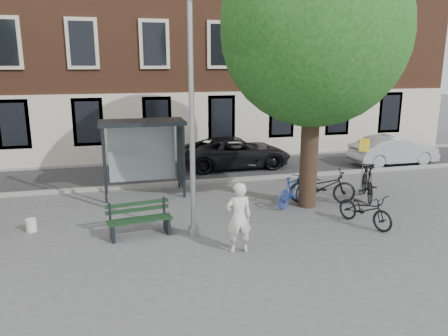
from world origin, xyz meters
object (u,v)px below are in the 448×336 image
bike_b (293,191)px  car_silver (394,150)px  bench (139,221)px  bike_d (368,182)px  notice_sign (364,154)px  painter (239,218)px  bike_a (322,186)px  bus_shelter (154,140)px  car_dark (236,152)px  bike_c (365,209)px  lamppost (192,133)px

bike_b → car_silver: 8.05m
bench → bike_d: bearing=2.1°
bench → notice_sign: (7.79, 1.86, 1.06)m
painter → bike_a: bearing=-138.5°
bus_shelter → car_dark: bearing=39.3°
painter → bike_d: painter is taller
bus_shelter → car_silver: size_ratio=0.72×
bike_c → car_silver: car_silver is taller
bike_a → bike_d: size_ratio=1.08×
bus_shelter → bike_c: bus_shelter is taller
lamppost → car_dark: size_ratio=1.26×
bench → bike_d: (7.68, 1.33, 0.20)m
lamppost → bench: lamppost is taller
bench → bike_a: 6.16m
bike_b → notice_sign: size_ratio=0.83×
car_dark → bus_shelter: bearing=129.2°
bike_a → bike_d: (1.67, 0.01, 0.03)m
bike_d → notice_sign: notice_sign is taller
lamppost → bike_a: bearing=19.7°
lamppost → bike_b: bearing=24.8°
bus_shelter → bike_a: size_ratio=1.32×
lamppost → bike_d: (6.27, 1.66, -2.18)m
bike_a → bike_b: bike_a is taller
bike_c → bike_d: bike_d is taller
bike_d → car_dark: (-3.03, 5.60, 0.07)m
bike_c → bike_d: size_ratio=0.91×
lamppost → notice_sign: lamppost is taller
bus_shelter → bike_a: bearing=-25.2°
notice_sign → bike_a: bearing=-144.7°
bus_shelter → bike_b: 5.04m
painter → bench: painter is taller
painter → bike_a: size_ratio=0.82×
painter → car_dark: 8.91m
bike_c → car_dark: 7.93m
lamppost → bench: bearing=167.0°
painter → bench: size_ratio=1.00×
car_dark → car_silver: 7.19m
painter → notice_sign: size_ratio=0.88×
lamppost → bus_shelter: (-0.61, 4.11, -0.87)m
bench → bike_b: bearing=7.1°
painter → bike_c: (3.98, 0.83, -0.40)m
bench → notice_sign: size_ratio=0.88×
painter → notice_sign: (5.51, 3.51, 0.59)m
bike_a → car_silver: size_ratio=0.54×
bus_shelter → notice_sign: bearing=-15.4°
bike_c → notice_sign: bearing=40.3°
bike_c → bench: bearing=152.4°
car_silver → bike_c: bearing=138.4°
bench → car_dark: (4.65, 6.93, 0.27)m
bus_shelter → car_dark: bus_shelter is taller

